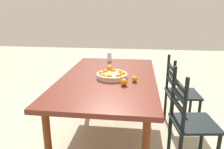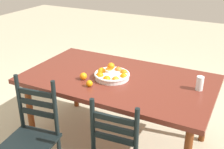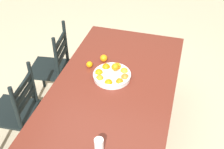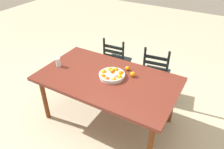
# 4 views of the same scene
# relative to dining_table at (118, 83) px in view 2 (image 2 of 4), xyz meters

# --- Properties ---
(ground_plane) EXTENTS (12.00, 12.00, 0.00)m
(ground_plane) POSITION_rel_dining_table_xyz_m (0.00, 0.00, -0.69)
(ground_plane) COLOR #B7AD91
(dining_table) EXTENTS (1.85, 1.06, 0.76)m
(dining_table) POSITION_rel_dining_table_xyz_m (0.00, 0.00, 0.00)
(dining_table) COLOR maroon
(dining_table) RESTS_ON ground
(chair_by_cabinet) EXTENTS (0.46, 0.46, 0.96)m
(chair_by_cabinet) POSITION_rel_dining_table_xyz_m (0.39, 0.85, -0.23)
(chair_by_cabinet) COLOR black
(chair_by_cabinet) RESTS_ON ground
(fruit_bowl) EXTENTS (0.35, 0.35, 0.15)m
(fruit_bowl) POSITION_rel_dining_table_xyz_m (0.05, 0.04, 0.10)
(fruit_bowl) COLOR silver
(fruit_bowl) RESTS_ON dining_table
(orange_loose_0) EXTENTS (0.07, 0.07, 0.07)m
(orange_loose_0) POSITION_rel_dining_table_xyz_m (0.28, 0.20, 0.10)
(orange_loose_0) COLOR orange
(orange_loose_0) RESTS_ON dining_table
(orange_loose_1) EXTENTS (0.06, 0.06, 0.06)m
(orange_loose_1) POSITION_rel_dining_table_xyz_m (0.15, 0.30, 0.10)
(orange_loose_1) COLOR orange
(orange_loose_1) RESTS_ON dining_table
(drinking_glass) EXTENTS (0.07, 0.07, 0.13)m
(drinking_glass) POSITION_rel_dining_table_xyz_m (-0.76, -0.09, 0.13)
(drinking_glass) COLOR silver
(drinking_glass) RESTS_ON dining_table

